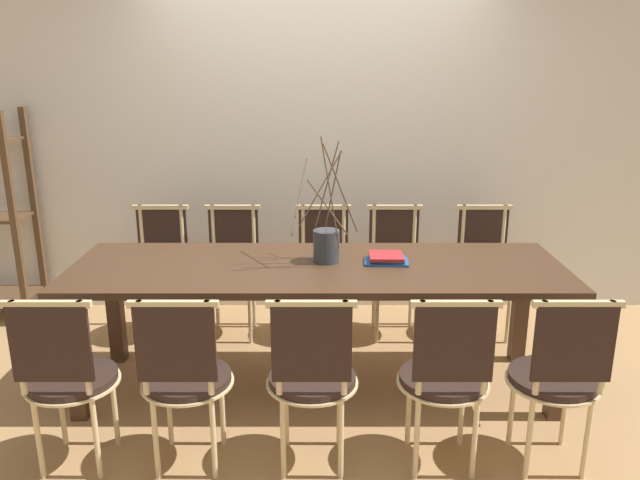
{
  "coord_description": "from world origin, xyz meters",
  "views": [
    {
      "loc": [
        0.02,
        -3.39,
        1.91
      ],
      "look_at": [
        0.0,
        0.0,
        0.92
      ],
      "focal_mm": 35.0,
      "sensor_mm": 36.0,
      "label": 1
    }
  ],
  "objects": [
    {
      "name": "chair_far_center",
      "position": [
        0.04,
        0.78,
        0.5
      ],
      "size": [
        0.44,
        0.44,
        0.92
      ],
      "rotation": [
        0.0,
        0.0,
        3.14
      ],
      "color": "black",
      "rests_on": "ground_plane"
    },
    {
      "name": "chair_near_left",
      "position": [
        -0.62,
        -0.78,
        0.5
      ],
      "size": [
        0.44,
        0.44,
        0.92
      ],
      "color": "black",
      "rests_on": "ground_plane"
    },
    {
      "name": "chair_far_right",
      "position": [
        0.54,
        0.78,
        0.5
      ],
      "size": [
        0.44,
        0.44,
        0.92
      ],
      "rotation": [
        0.0,
        0.0,
        3.14
      ],
      "color": "black",
      "rests_on": "ground_plane"
    },
    {
      "name": "chair_far_leftend",
      "position": [
        -1.12,
        0.78,
        0.5
      ],
      "size": [
        0.44,
        0.44,
        0.92
      ],
      "rotation": [
        0.0,
        0.0,
        3.14
      ],
      "color": "black",
      "rests_on": "ground_plane"
    },
    {
      "name": "chair_far_left",
      "position": [
        -0.6,
        0.78,
        0.5
      ],
      "size": [
        0.44,
        0.44,
        0.92
      ],
      "rotation": [
        0.0,
        0.0,
        3.14
      ],
      "color": "black",
      "rests_on": "ground_plane"
    },
    {
      "name": "chair_near_rightend",
      "position": [
        1.12,
        -0.78,
        0.5
      ],
      "size": [
        0.44,
        0.44,
        0.92
      ],
      "color": "black",
      "rests_on": "ground_plane"
    },
    {
      "name": "wall_rear",
      "position": [
        0.0,
        1.32,
        1.6
      ],
      "size": [
        12.0,
        0.06,
        3.2
      ],
      "color": "silver",
      "rests_on": "ground_plane"
    },
    {
      "name": "chair_near_leftend",
      "position": [
        -1.16,
        -0.78,
        0.5
      ],
      "size": [
        0.44,
        0.44,
        0.92
      ],
      "color": "black",
      "rests_on": "ground_plane"
    },
    {
      "name": "ground_plane",
      "position": [
        0.0,
        0.0,
        0.0
      ],
      "size": [
        16.0,
        16.0,
        0.0
      ],
      "primitive_type": "plane",
      "color": "#A87F51"
    },
    {
      "name": "vase_centerpiece",
      "position": [
        0.05,
        0.07,
        0.88
      ],
      "size": [
        0.38,
        0.38,
        0.73
      ],
      "color": "#33383D",
      "rests_on": "dining_table"
    },
    {
      "name": "dining_table",
      "position": [
        0.0,
        0.0,
        0.68
      ],
      "size": [
        2.82,
        0.9,
        0.77
      ],
      "color": "#422B1C",
      "rests_on": "ground_plane"
    },
    {
      "name": "chair_near_right",
      "position": [
        0.6,
        -0.78,
        0.5
      ],
      "size": [
        0.44,
        0.44,
        0.92
      ],
      "color": "black",
      "rests_on": "ground_plane"
    },
    {
      "name": "chair_near_center",
      "position": [
        -0.02,
        -0.78,
        0.5
      ],
      "size": [
        0.44,
        0.44,
        0.92
      ],
      "color": "black",
      "rests_on": "ground_plane"
    },
    {
      "name": "book_stack",
      "position": [
        0.4,
        0.04,
        0.8
      ],
      "size": [
        0.26,
        0.2,
        0.05
      ],
      "color": "#234C8C",
      "rests_on": "dining_table"
    },
    {
      "name": "chair_far_rightend",
      "position": [
        1.18,
        0.78,
        0.5
      ],
      "size": [
        0.44,
        0.44,
        0.92
      ],
      "rotation": [
        0.0,
        0.0,
        3.14
      ],
      "color": "black",
      "rests_on": "ground_plane"
    }
  ]
}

